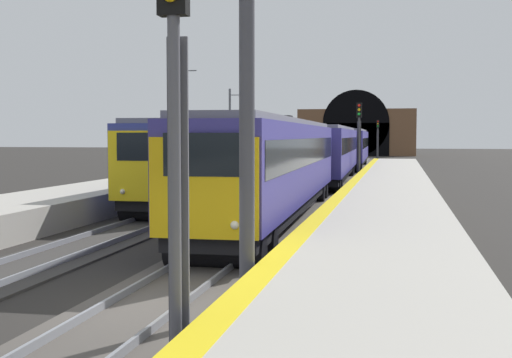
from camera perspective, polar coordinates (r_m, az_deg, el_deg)
name	(u,v)px	position (r m, az deg, el deg)	size (l,w,h in m)	color
ground_plane	(149,307)	(13.35, -9.02, -10.70)	(320.00, 320.00, 0.00)	#282623
platform_right	(372,293)	(12.39, 9.78, -9.47)	(112.00, 4.08, 0.99)	#ADA89E
platform_right_edge_strip	(274,261)	(12.48, 1.51, -6.97)	(112.00, 0.50, 0.01)	yellow
track_main_line	(149,305)	(13.34, -9.02, -10.52)	(160.00, 2.67, 0.21)	#4C4742
train_main_approaching	(331,151)	(47.07, 6.34, 2.39)	(64.06, 3.21, 3.91)	navy
train_adjacent_platform	(281,149)	(52.75, 2.13, 2.56)	(57.96, 2.94, 4.85)	navy
railway_signal_near	(175,141)	(8.70, -6.88, 3.23)	(0.39, 0.38, 5.57)	#4C4C54
railway_signal_mid	(359,134)	(48.29, 8.71, 3.76)	(0.39, 0.38, 5.62)	#38383D
railway_signal_far	(378,136)	(90.25, 10.27, 3.60)	(0.39, 0.38, 5.33)	#38383D
overhead_signal_gantry	(33,18)	(13.85, -18.38, 12.78)	(0.70, 8.66, 7.36)	#3F3F47
tunnel_portal	(356,132)	(110.54, 8.49, 3.94)	(3.10, 18.93, 10.60)	brown
catenary_mast_near	(230,129)	(63.92, -2.20, 4.29)	(0.22, 1.85, 7.71)	#595B60
catenary_mast_far	(170,121)	(47.43, -7.34, 4.88)	(0.22, 2.13, 8.36)	#595B60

